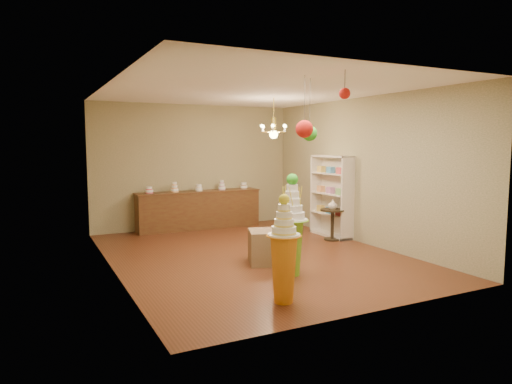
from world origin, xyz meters
name	(u,v)px	position (x,y,z in m)	size (l,w,h in m)	color
floor	(253,255)	(0.00, 0.00, 0.00)	(6.50, 6.50, 0.00)	#552916
ceiling	(253,91)	(0.00, 0.00, 3.00)	(6.50, 6.50, 0.00)	white
wall_back	(195,166)	(0.00, 3.25, 1.50)	(5.00, 0.04, 3.00)	#979068
wall_front	(374,191)	(0.00, -3.25, 1.50)	(5.00, 0.04, 3.00)	#979068
wall_left	(111,179)	(-2.50, 0.00, 1.50)	(0.04, 6.50, 3.00)	#979068
wall_right	(361,171)	(2.50, 0.00, 1.50)	(0.04, 6.50, 3.00)	#979068
pedestal_green	(292,234)	(-0.03, -1.43, 0.66)	(0.52, 0.52, 1.60)	#74B729
pedestal_orange	(284,259)	(-0.76, -2.45, 0.57)	(0.56, 0.56, 1.42)	orange
burlap_riser	(268,247)	(-0.03, -0.63, 0.29)	(0.63, 0.63, 0.57)	#816546
sideboard	(199,209)	(0.00, 2.97, 0.48)	(3.04, 0.54, 1.16)	#503119
shelving_unit	(331,196)	(2.34, 0.80, 0.90)	(0.33, 1.20, 1.80)	silver
round_table	(332,220)	(2.10, 0.42, 0.43)	(0.66, 0.66, 0.67)	black
vase	(333,204)	(2.10, 0.42, 0.77)	(0.20, 0.20, 0.21)	silver
pom_red_left	(304,129)	(-0.20, -2.03, 2.26)	(0.25, 0.25, 0.86)	#3A3229
pom_green_mid	(310,133)	(0.03, -1.80, 2.21)	(0.22, 0.22, 0.90)	#3A3229
pom_red_right	(345,93)	(0.01, -2.64, 2.70)	(0.15, 0.15, 0.37)	#3A3229
chandelier	(274,132)	(0.93, 0.93, 2.30)	(0.64, 0.64, 0.85)	#E4C750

